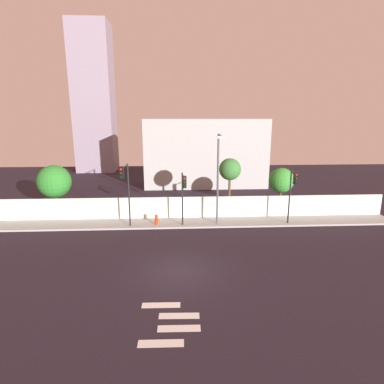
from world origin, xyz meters
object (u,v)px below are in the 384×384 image
at_px(fire_hydrant, 156,219).
at_px(roadside_tree_midleft, 230,170).
at_px(traffic_light_center, 293,186).
at_px(roadside_tree_leftmost, 54,182).
at_px(roadside_tree_midright, 281,180).
at_px(traffic_light_right, 125,183).
at_px(street_lamp_curbside, 218,173).
at_px(traffic_light_left, 183,189).

bearing_deg(fire_hydrant, roadside_tree_midleft, 24.65).
distance_m(traffic_light_center, roadside_tree_leftmost, 19.88).
bearing_deg(roadside_tree_midright, traffic_light_right, -163.74).
bearing_deg(roadside_tree_midleft, roadside_tree_leftmost, 180.00).
xyz_separation_m(roadside_tree_midleft, roadside_tree_midright, (4.67, 0.00, -1.00)).
height_order(traffic_light_right, roadside_tree_midleft, traffic_light_right).
bearing_deg(roadside_tree_leftmost, street_lamp_curbside, -12.86).
bearing_deg(traffic_light_right, roadside_tree_midright, 16.26).
height_order(traffic_light_center, street_lamp_curbside, street_lamp_curbside).
bearing_deg(fire_hydrant, roadside_tree_midright, 14.83).
xyz_separation_m(fire_hydrant, roadside_tree_midright, (11.04, 2.92, 2.47)).
xyz_separation_m(traffic_light_left, roadside_tree_midright, (8.88, 3.84, -0.20)).
relative_size(traffic_light_left, fire_hydrant, 5.05).
height_order(traffic_light_center, roadside_tree_midleft, roadside_tree_midleft).
height_order(fire_hydrant, roadside_tree_midright, roadside_tree_midright).
bearing_deg(fire_hydrant, street_lamp_curbside, -2.56).
xyz_separation_m(traffic_light_left, traffic_light_center, (8.46, -0.01, 0.14)).
bearing_deg(roadside_tree_leftmost, traffic_light_left, -19.20).
bearing_deg(traffic_light_left, traffic_light_right, -179.73).
relative_size(traffic_light_left, traffic_light_right, 0.85).
bearing_deg(roadside_tree_midleft, traffic_light_right, -155.74).
xyz_separation_m(traffic_light_left, traffic_light_right, (-4.36, -0.02, 0.52)).
distance_m(traffic_light_left, street_lamp_curbside, 3.04).
relative_size(traffic_light_left, roadside_tree_midleft, 0.83).
bearing_deg(street_lamp_curbside, roadside_tree_midright, 27.09).
bearing_deg(traffic_light_center, fire_hydrant, 175.01).
relative_size(traffic_light_left, traffic_light_center, 0.95).
bearing_deg(traffic_light_center, traffic_light_right, -179.95).
bearing_deg(traffic_light_left, traffic_light_center, -0.06).
distance_m(traffic_light_right, roadside_tree_leftmost, 7.73).
relative_size(traffic_light_right, roadside_tree_leftmost, 1.08).
xyz_separation_m(fire_hydrant, roadside_tree_leftmost, (-8.87, 2.92, 2.57)).
xyz_separation_m(street_lamp_curbside, roadside_tree_leftmost, (-13.77, 3.14, -1.21)).
bearing_deg(roadside_tree_midleft, traffic_light_center, -42.14).
distance_m(traffic_light_left, traffic_light_right, 4.39).
height_order(traffic_light_right, roadside_tree_leftmost, traffic_light_right).
xyz_separation_m(traffic_light_right, fire_hydrant, (2.20, 0.94, -3.19)).
bearing_deg(traffic_light_center, roadside_tree_midright, 83.84).
bearing_deg(street_lamp_curbside, traffic_light_right, -174.21).
bearing_deg(roadside_tree_leftmost, traffic_light_right, -30.07).
bearing_deg(roadside_tree_midright, roadside_tree_leftmost, 180.00).
bearing_deg(traffic_light_center, street_lamp_curbside, 172.95).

